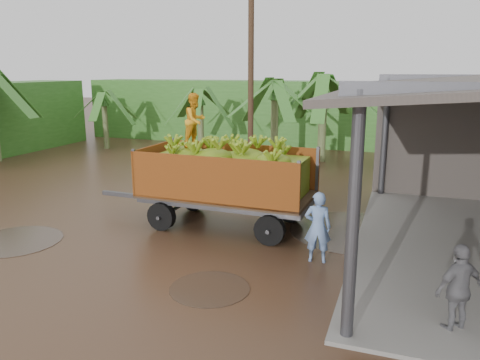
{
  "coord_description": "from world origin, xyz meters",
  "views": [
    {
      "loc": [
        5.95,
        -10.69,
        4.28
      ],
      "look_at": [
        1.64,
        1.42,
        1.22
      ],
      "focal_mm": 35.0,
      "sensor_mm": 36.0,
      "label": 1
    }
  ],
  "objects_px": {
    "banana_trailer": "(227,177)",
    "man_blue": "(318,227)",
    "utility_pole": "(251,69)",
    "man_grey": "(459,289)"
  },
  "relations": [
    {
      "from": "man_blue",
      "to": "utility_pole",
      "type": "bearing_deg",
      "value": -71.98
    },
    {
      "from": "banana_trailer",
      "to": "utility_pole",
      "type": "xyz_separation_m",
      "value": [
        -1.71,
        7.26,
        2.87
      ]
    },
    {
      "from": "banana_trailer",
      "to": "man_grey",
      "type": "height_order",
      "value": "banana_trailer"
    },
    {
      "from": "banana_trailer",
      "to": "man_blue",
      "type": "relative_size",
      "value": 3.95
    },
    {
      "from": "banana_trailer",
      "to": "utility_pole",
      "type": "height_order",
      "value": "utility_pole"
    },
    {
      "from": "banana_trailer",
      "to": "man_grey",
      "type": "distance_m",
      "value": 6.76
    },
    {
      "from": "man_blue",
      "to": "man_grey",
      "type": "distance_m",
      "value": 3.47
    },
    {
      "from": "banana_trailer",
      "to": "man_blue",
      "type": "xyz_separation_m",
      "value": [
        2.83,
        -1.65,
        -0.58
      ]
    },
    {
      "from": "man_grey",
      "to": "utility_pole",
      "type": "distance_m",
      "value": 13.69
    },
    {
      "from": "man_blue",
      "to": "man_grey",
      "type": "xyz_separation_m",
      "value": [
        2.71,
        -2.16,
        -0.04
      ]
    }
  ]
}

